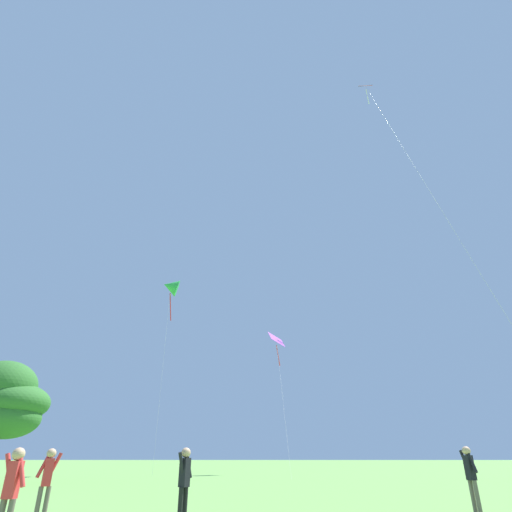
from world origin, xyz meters
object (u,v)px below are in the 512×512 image
person_foreground_watcher (11,487)px  tree_right_cluster (7,401)px  kite_green_small (171,287)px  person_in_blue_jacket (47,478)px  kite_purple_streamer (277,345)px  person_near_tree (184,478)px  person_in_red_shirt (471,473)px  kite_pink_low (374,101)px

person_foreground_watcher → tree_right_cluster: tree_right_cluster is taller
kite_green_small → person_in_blue_jacket: kite_green_small is taller
kite_green_small → kite_purple_streamer: bearing=6.3°
person_near_tree → person_in_red_shirt: (8.11, 2.54, 0.05)m
kite_green_small → person_in_red_shirt: kite_green_small is taller
person_near_tree → person_in_blue_jacket: person_near_tree is taller
person_in_red_shirt → person_in_blue_jacket: (-11.68, -2.22, -0.05)m
kite_green_small → person_foreground_watcher: bearing=-80.6°
kite_purple_streamer → person_foreground_watcher: (-6.05, -36.89, -11.47)m
kite_green_small → person_in_blue_jacket: bearing=-81.2°
tree_right_cluster → person_in_red_shirt: bearing=-32.0°
person_in_blue_jacket → kite_green_small: bearing=98.8°
kite_purple_streamer → person_near_tree: (-3.36, -33.97, -11.44)m
tree_right_cluster → kite_green_small: bearing=68.5°
person_near_tree → person_in_red_shirt: 8.50m
kite_purple_streamer → person_in_red_shirt: (4.75, -31.42, -11.39)m
person_foreground_watcher → person_in_red_shirt: (10.81, 5.46, 0.07)m
kite_purple_streamer → person_in_blue_jacket: 36.21m
person_foreground_watcher → kite_pink_low: bearing=47.1°
kite_green_small → person_in_blue_jacket: (5.00, -32.34, -17.83)m
kite_pink_low → kite_green_small: 29.22m
kite_purple_streamer → person_near_tree: 36.00m
kite_green_small → person_foreground_watcher: size_ratio=11.81×
person_foreground_watcher → person_in_blue_jacket: 3.36m
person_foreground_watcher → person_in_blue_jacket: (-0.88, 3.24, 0.02)m
tree_right_cluster → person_in_blue_jacket: bearing=-55.8°
person_near_tree → person_in_blue_jacket: size_ratio=1.01×
kite_pink_low → person_foreground_watcher: kite_pink_low is taller
kite_purple_streamer → person_foreground_watcher: 39.10m
kite_pink_low → kite_green_small: kite_pink_low is taller
kite_pink_low → kite_purple_streamer: 26.90m
kite_green_small → person_in_red_shirt: (16.68, -30.12, -17.77)m
kite_pink_low → tree_right_cluster: size_ratio=3.72×
kite_green_small → tree_right_cluster: (-6.23, -15.82, -14.10)m
person_in_red_shirt → tree_right_cluster: (-22.91, 14.30, 3.68)m
kite_purple_streamer → person_in_blue_jacket: bearing=-101.6°
person_near_tree → tree_right_cluster: tree_right_cluster is taller
kite_pink_low → person_in_blue_jacket: size_ratio=15.78×
person_foreground_watcher → person_in_blue_jacket: person_in_blue_jacket is taller
person_in_red_shirt → kite_green_small: bearing=119.0°
person_in_blue_jacket → tree_right_cluster: size_ratio=0.24×
kite_purple_streamer → tree_right_cluster: size_ratio=1.91×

